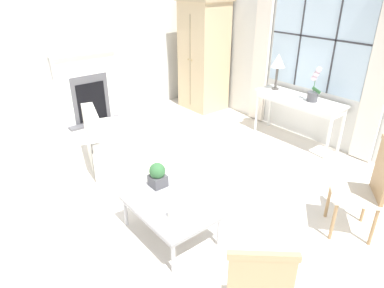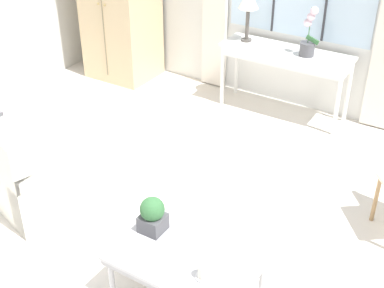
{
  "view_description": "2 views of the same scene",
  "coord_description": "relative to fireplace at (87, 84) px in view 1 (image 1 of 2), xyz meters",
  "views": [
    {
      "loc": [
        2.95,
        -1.85,
        2.48
      ],
      "look_at": [
        0.36,
        0.25,
        0.83
      ],
      "focal_mm": 32.0,
      "sensor_mm": 36.0,
      "label": 1
    },
    {
      "loc": [
        2.05,
        -2.49,
        2.91
      ],
      "look_at": [
        0.2,
        0.48,
        0.78
      ],
      "focal_mm": 50.0,
      "sensor_mm": 36.0,
      "label": 2
    }
  ],
  "objects": [
    {
      "name": "pillar_candle",
      "position": [
        3.71,
        -0.81,
        -0.28
      ],
      "size": [
        0.11,
        0.11,
        0.12
      ],
      "color": "silver",
      "rests_on": "coffee_table"
    },
    {
      "name": "table_lamp",
      "position": [
        2.42,
        2.28,
        0.49
      ],
      "size": [
        0.23,
        0.23,
        0.59
      ],
      "color": "#4C4742",
      "rests_on": "console_table"
    },
    {
      "name": "armchair_upholstered",
      "position": [
        1.81,
        -0.37,
        -0.44
      ],
      "size": [
        1.06,
        1.09,
        0.85
      ],
      "color": "silver",
      "rests_on": "ground_plane"
    },
    {
      "name": "wall_back_windowed",
      "position": [
        2.91,
        2.56,
        0.67
      ],
      "size": [
        7.2,
        0.14,
        2.8
      ],
      "color": "silver",
      "rests_on": "ground_plane"
    },
    {
      "name": "armoire",
      "position": [
        0.72,
        2.15,
        0.34
      ],
      "size": [
        0.9,
        0.74,
        2.12
      ],
      "color": "tan",
      "rests_on": "ground_plane"
    },
    {
      "name": "potted_orchid",
      "position": [
        3.16,
        2.23,
        0.23
      ],
      "size": [
        0.2,
        0.16,
        0.53
      ],
      "color": "#4C4C51",
      "rests_on": "console_table"
    },
    {
      "name": "coffee_table",
      "position": [
        3.51,
        -0.69,
        -0.37
      ],
      "size": [
        0.98,
        0.67,
        0.4
      ],
      "color": "#BCBCC1",
      "rests_on": "ground_plane"
    },
    {
      "name": "console_table",
      "position": [
        2.92,
        2.26,
        -0.06
      ],
      "size": [
        1.46,
        0.44,
        0.76
      ],
      "color": "white",
      "rests_on": "ground_plane"
    },
    {
      "name": "side_chair_wooden",
      "position": [
        4.72,
        0.89,
        -0.14
      ],
      "size": [
        0.62,
        0.62,
        1.07
      ],
      "color": "beige",
      "rests_on": "ground_plane"
    },
    {
      "name": "fireplace",
      "position": [
        0.0,
        0.0,
        0.0
      ],
      "size": [
        0.34,
        1.19,
        2.08
      ],
      "color": "#515156",
      "rests_on": "ground_plane"
    },
    {
      "name": "ground_plane",
      "position": [
        2.91,
        -0.46,
        -0.73
      ],
      "size": [
        14.0,
        14.0,
        0.0
      ],
      "primitive_type": "plane",
      "color": "silver"
    },
    {
      "name": "wall_left",
      "position": [
        -0.12,
        0.14,
        0.67
      ],
      "size": [
        0.06,
        7.2,
        2.8
      ],
      "primitive_type": "cube",
      "color": "silver",
      "rests_on": "ground_plane"
    },
    {
      "name": "potted_plant_small",
      "position": [
        3.16,
        -0.61,
        -0.19
      ],
      "size": [
        0.18,
        0.18,
        0.28
      ],
      "color": "#4C4C51",
      "rests_on": "coffee_table"
    }
  ]
}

